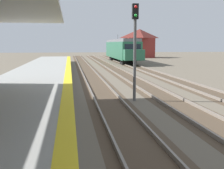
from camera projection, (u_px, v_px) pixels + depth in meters
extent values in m
cube|color=#999993|center=(10.00, 112.00, 11.27)|extent=(5.00, 80.00, 0.90)
cube|color=yellow|center=(67.00, 99.00, 11.53)|extent=(0.50, 80.00, 0.01)
cube|color=#4C3D2D|center=(107.00, 100.00, 15.89)|extent=(2.34, 120.00, 0.01)
cube|color=slate|center=(94.00, 99.00, 15.77)|extent=(0.08, 120.00, 0.15)
cube|color=slate|center=(120.00, 98.00, 15.98)|extent=(0.08, 120.00, 0.15)
cube|color=#4C3D2D|center=(166.00, 99.00, 16.38)|extent=(2.34, 120.00, 0.01)
cube|color=slate|center=(154.00, 98.00, 16.27)|extent=(0.08, 120.00, 0.15)
cube|color=slate|center=(178.00, 97.00, 16.48)|extent=(0.08, 120.00, 0.15)
cube|color=#4C3D2D|center=(221.00, 97.00, 16.88)|extent=(2.34, 120.00, 0.01)
cube|color=slate|center=(210.00, 96.00, 16.76)|extent=(0.08, 120.00, 0.15)
cube|color=#286647|center=(121.00, 50.00, 49.12)|extent=(2.90, 18.00, 2.70)
cube|color=slate|center=(121.00, 41.00, 48.90)|extent=(2.67, 18.00, 0.44)
cube|color=black|center=(133.00, 48.00, 40.23)|extent=(2.32, 0.06, 1.21)
cube|color=#286647|center=(134.00, 55.00, 39.59)|extent=(2.78, 1.60, 1.49)
cube|color=black|center=(130.00, 48.00, 49.28)|extent=(0.04, 15.84, 0.86)
cylinder|color=#333333|center=(118.00, 37.00, 52.33)|extent=(0.06, 0.06, 0.90)
cube|color=black|center=(128.00, 62.00, 43.63)|extent=(2.18, 2.20, 0.72)
cube|color=black|center=(116.00, 58.00, 55.09)|extent=(2.18, 2.20, 0.72)
cylinder|color=#4C4C4C|center=(135.00, 61.00, 15.45)|extent=(0.16, 0.16, 4.40)
cube|color=black|center=(135.00, 11.00, 15.09)|extent=(0.32, 0.24, 0.80)
sphere|color=red|center=(136.00, 7.00, 14.92)|extent=(0.16, 0.16, 0.16)
sphere|color=green|center=(136.00, 15.00, 14.98)|extent=(0.16, 0.16, 0.16)
cube|color=maroon|center=(139.00, 48.00, 65.09)|extent=(6.00, 4.80, 4.40)
pyramid|color=maroon|center=(140.00, 34.00, 64.64)|extent=(6.60, 5.28, 2.00)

